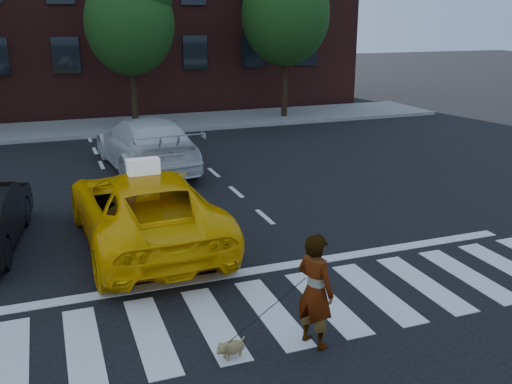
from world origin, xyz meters
The scene contains 11 objects.
ground centered at (0.00, 0.00, 0.00)m, with size 120.00×120.00×0.00m, color black.
crosswalk centered at (0.00, 0.00, 0.01)m, with size 13.00×2.40×0.01m, color silver.
stop_line centered at (0.00, 1.60, 0.01)m, with size 12.00×0.30×0.01m, color silver.
sidewalk_far centered at (0.00, 17.50, 0.07)m, with size 30.00×4.00×0.15m, color slate.
tree_mid centered at (0.53, 17.00, 4.85)m, with size 3.69×3.69×7.10m.
tree_right centered at (7.53, 17.00, 5.26)m, with size 4.00×4.00×7.70m.
taxi centered at (-1.40, 3.78, 0.79)m, with size 2.63×5.71×1.59m, color #FFBA05.
white_suv centered at (-0.27, 9.99, 0.83)m, with size 2.32×5.71×1.66m, color silver.
woman centered at (0.23, -1.10, 0.88)m, with size 0.64×0.42×1.75m, color #999999.
dog centered at (-1.05, -1.03, 0.17)m, with size 0.50×0.31×0.29m.
taxi_sign centered at (-1.40, 3.58, 1.75)m, with size 0.65×0.28×0.32m, color white.
Camera 1 is at (-3.18, -7.79, 4.68)m, focal length 40.00 mm.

